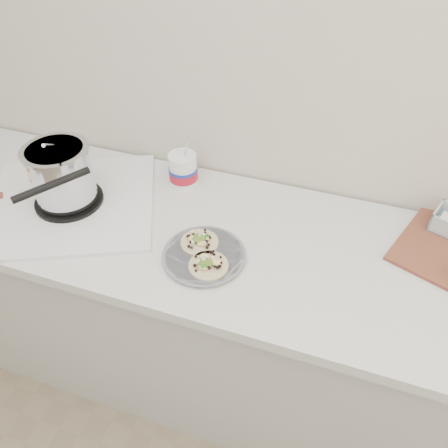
% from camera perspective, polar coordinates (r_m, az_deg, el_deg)
% --- Properties ---
extents(counter, '(2.44, 0.66, 0.90)m').
position_cam_1_polar(counter, '(1.75, 0.21, -11.90)').
color(counter, beige).
rests_on(counter, ground).
extents(stove, '(0.73, 0.71, 0.27)m').
position_cam_1_polar(stove, '(1.55, -20.11, 4.92)').
color(stove, silver).
rests_on(stove, counter).
extents(taco_plate, '(0.25, 0.25, 0.04)m').
position_cam_1_polar(taco_plate, '(1.32, -2.64, -3.86)').
color(taco_plate, slate).
rests_on(taco_plate, counter).
extents(tub, '(0.10, 0.10, 0.23)m').
position_cam_1_polar(tub, '(1.57, -5.32, 7.27)').
color(tub, white).
rests_on(tub, counter).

